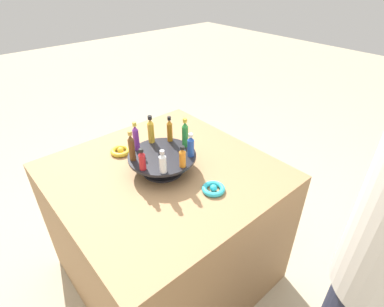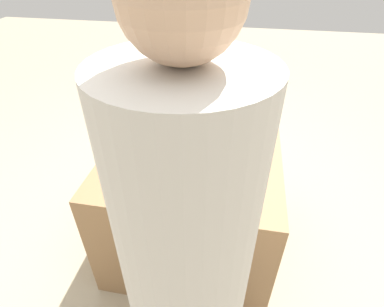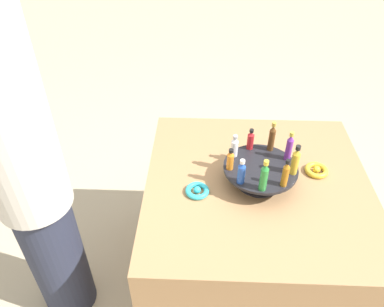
{
  "view_description": "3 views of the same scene",
  "coord_description": "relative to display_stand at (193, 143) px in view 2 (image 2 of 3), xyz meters",
  "views": [
    {
      "loc": [
        -0.95,
        0.64,
        1.57
      ],
      "look_at": [
        -0.18,
        -0.03,
        0.91
      ],
      "focal_mm": 28.0,
      "sensor_mm": 36.0,
      "label": 1
    },
    {
      "loc": [
        -1.33,
        -0.24,
        1.72
      ],
      "look_at": [
        -0.26,
        -0.04,
        0.92
      ],
      "focal_mm": 28.0,
      "sensor_mm": 36.0,
      "label": 2
    },
    {
      "loc": [
        -0.24,
        -1.19,
        1.85
      ],
      "look_at": [
        -0.29,
        -0.05,
        0.93
      ],
      "focal_mm": 35.0,
      "sensor_mm": 36.0,
      "label": 3
    }
  ],
  "objects": [
    {
      "name": "ground_plane",
      "position": [
        0.0,
        0.0,
        -0.8
      ],
      "size": [
        12.0,
        12.0,
        0.0
      ],
      "primitive_type": "plane",
      "color": "tan"
    },
    {
      "name": "party_table",
      "position": [
        0.0,
        0.0,
        -0.43
      ],
      "size": [
        0.97,
        0.97,
        0.74
      ],
      "color": "#9E754C",
      "rests_on": "ground_plane"
    },
    {
      "name": "display_stand",
      "position": [
        0.0,
        0.0,
        0.0
      ],
      "size": [
        0.31,
        0.31,
        0.09
      ],
      "color": "black",
      "rests_on": "party_table"
    },
    {
      "name": "bottle_gold",
      "position": [
        0.13,
        -0.03,
        0.09
      ],
      "size": [
        0.03,
        0.03,
        0.14
      ],
      "color": "gold",
      "rests_on": "display_stand"
    },
    {
      "name": "bottle_purple",
      "position": [
        0.12,
        0.06,
        0.09
      ],
      "size": [
        0.03,
        0.03,
        0.14
      ],
      "color": "#702D93",
      "rests_on": "display_stand"
    },
    {
      "name": "bottle_brown",
      "position": [
        0.05,
        0.12,
        0.1
      ],
      "size": [
        0.03,
        0.03,
        0.14
      ],
      "color": "brown",
      "rests_on": "display_stand"
    },
    {
      "name": "bottle_red",
      "position": [
        -0.04,
        0.13,
        0.08
      ],
      "size": [
        0.03,
        0.03,
        0.1
      ],
      "color": "#B21E23",
      "rests_on": "display_stand"
    },
    {
      "name": "bottle_clear",
      "position": [
        -0.11,
        0.07,
        0.08
      ],
      "size": [
        0.03,
        0.03,
        0.11
      ],
      "color": "silver",
      "rests_on": "display_stand"
    },
    {
      "name": "bottle_orange",
      "position": [
        -0.13,
        -0.01,
        0.08
      ],
      "size": [
        0.03,
        0.03,
        0.1
      ],
      "color": "orange",
      "rests_on": "display_stand"
    },
    {
      "name": "bottle_blue",
      "position": [
        -0.09,
        -0.09,
        0.08
      ],
      "size": [
        0.03,
        0.03,
        0.11
      ],
      "color": "#234CAD",
      "rests_on": "display_stand"
    },
    {
      "name": "bottle_green",
      "position": [
        -0.01,
        -0.13,
        0.1
      ],
      "size": [
        0.03,
        0.03,
        0.14
      ],
      "color": "#288438",
      "rests_on": "display_stand"
    },
    {
      "name": "bottle_amber",
      "position": [
        0.08,
        -0.11,
        0.09
      ],
      "size": [
        0.03,
        0.03,
        0.13
      ],
      "color": "#AD6B19",
      "rests_on": "display_stand"
    },
    {
      "name": "ribbon_bow_gold",
      "position": [
        0.26,
        0.07,
        -0.04
      ],
      "size": [
        0.1,
        0.1,
        0.03
      ],
      "color": "gold",
      "rests_on": "party_table"
    },
    {
      "name": "ribbon_bow_teal",
      "position": [
        -0.26,
        -0.07,
        -0.04
      ],
      "size": [
        0.1,
        0.1,
        0.03
      ],
      "color": "#2DB7CC",
      "rests_on": "party_table"
    },
    {
      "name": "person_figure",
      "position": [
        -0.92,
        -0.15,
        0.08
      ],
      "size": [
        0.3,
        0.3,
        1.74
      ],
      "rotation": [
        0.0,
        0.0,
        0.16
      ],
      "color": "#282D42",
      "rests_on": "ground_plane"
    }
  ]
}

